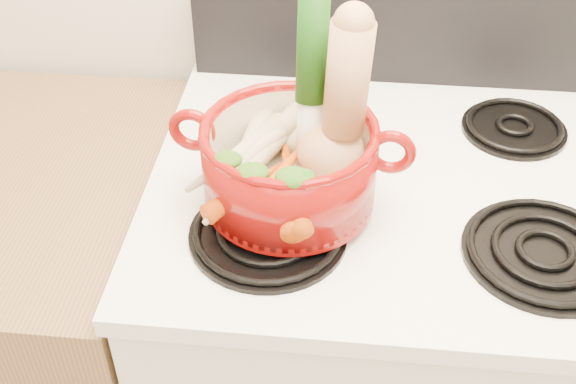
# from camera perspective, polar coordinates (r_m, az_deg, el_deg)

# --- Properties ---
(stove_body) EXTENTS (0.76, 0.65, 0.92)m
(stove_body) POSITION_cam_1_polar(r_m,az_deg,el_deg) (1.49, 7.03, -13.57)
(stove_body) COLOR silver
(stove_body) RESTS_ON floor
(cooktop) EXTENTS (0.78, 0.67, 0.03)m
(cooktop) POSITION_cam_1_polar(r_m,az_deg,el_deg) (1.15, 8.89, 0.75)
(cooktop) COLOR white
(cooktop) RESTS_ON stove_body
(control_backsplash) EXTENTS (0.76, 0.05, 0.18)m
(control_backsplash) POSITION_cam_1_polar(r_m,az_deg,el_deg) (1.34, 9.12, 12.33)
(control_backsplash) COLOR black
(control_backsplash) RESTS_ON cooktop
(burner_front_left) EXTENTS (0.22, 0.22, 0.02)m
(burner_front_left) POSITION_cam_1_polar(r_m,az_deg,el_deg) (1.01, -1.59, -3.17)
(burner_front_left) COLOR black
(burner_front_left) RESTS_ON cooktop
(burner_front_right) EXTENTS (0.22, 0.22, 0.02)m
(burner_front_right) POSITION_cam_1_polar(r_m,az_deg,el_deg) (1.05, 19.63, -4.44)
(burner_front_right) COLOR black
(burner_front_right) RESTS_ON cooktop
(burner_back_left) EXTENTS (0.17, 0.17, 0.02)m
(burner_back_left) POSITION_cam_1_polar(r_m,az_deg,el_deg) (1.25, 0.12, 6.22)
(burner_back_left) COLOR black
(burner_back_left) RESTS_ON cooktop
(burner_back_right) EXTENTS (0.17, 0.17, 0.02)m
(burner_back_right) POSITION_cam_1_polar(r_m,az_deg,el_deg) (1.27, 17.45, 4.97)
(burner_back_right) COLOR black
(burner_back_right) RESTS_ON cooktop
(dutch_oven) EXTENTS (0.27, 0.27, 0.12)m
(dutch_oven) POSITION_cam_1_polar(r_m,az_deg,el_deg) (1.02, 0.12, 2.20)
(dutch_oven) COLOR maroon
(dutch_oven) RESTS_ON burner_front_left
(pot_handle_left) EXTENTS (0.07, 0.02, 0.07)m
(pot_handle_left) POSITION_cam_1_polar(r_m,az_deg,el_deg) (1.02, -7.59, 4.90)
(pot_handle_left) COLOR maroon
(pot_handle_left) RESTS_ON dutch_oven
(pot_handle_right) EXTENTS (0.07, 0.02, 0.07)m
(pot_handle_right) POSITION_cam_1_polar(r_m,az_deg,el_deg) (0.98, 8.14, 3.17)
(pot_handle_right) COLOR maroon
(pot_handle_right) RESTS_ON dutch_oven
(squash) EXTENTS (0.12, 0.11, 0.25)m
(squash) POSITION_cam_1_polar(r_m,az_deg,el_deg) (0.98, 3.57, 6.88)
(squash) COLOR tan
(squash) RESTS_ON dutch_oven
(leek) EXTENTS (0.05, 0.08, 0.28)m
(leek) POSITION_cam_1_polar(r_m,az_deg,el_deg) (0.99, 1.82, 8.26)
(leek) COLOR silver
(leek) RESTS_ON dutch_oven
(ginger) EXTENTS (0.11, 0.10, 0.05)m
(ginger) POSITION_cam_1_polar(r_m,az_deg,el_deg) (1.09, 1.65, 4.30)
(ginger) COLOR tan
(ginger) RESTS_ON dutch_oven
(parsnip_0) EXTENTS (0.07, 0.22, 0.06)m
(parsnip_0) POSITION_cam_1_polar(r_m,az_deg,el_deg) (1.05, -2.47, 2.74)
(parsnip_0) COLOR beige
(parsnip_0) RESTS_ON dutch_oven
(parsnip_1) EXTENTS (0.13, 0.22, 0.06)m
(parsnip_1) POSITION_cam_1_polar(r_m,az_deg,el_deg) (1.02, -3.28, 1.84)
(parsnip_1) COLOR beige
(parsnip_1) RESTS_ON dutch_oven
(parsnip_2) EXTENTS (0.09, 0.21, 0.06)m
(parsnip_2) POSITION_cam_1_polar(r_m,az_deg,el_deg) (1.05, -3.22, 3.55)
(parsnip_2) COLOR beige
(parsnip_2) RESTS_ON dutch_oven
(parsnip_3) EXTENTS (0.15, 0.16, 0.05)m
(parsnip_3) POSITION_cam_1_polar(r_m,az_deg,el_deg) (1.03, -4.25, 2.90)
(parsnip_3) COLOR beige
(parsnip_3) RESTS_ON dutch_oven
(parsnip_4) EXTENTS (0.14, 0.19, 0.06)m
(parsnip_4) POSITION_cam_1_polar(r_m,az_deg,el_deg) (1.04, -1.98, 3.88)
(parsnip_4) COLOR beige
(parsnip_4) RESTS_ON dutch_oven
(carrot_0) EXTENTS (0.06, 0.18, 0.05)m
(carrot_0) POSITION_cam_1_polar(r_m,az_deg,el_deg) (0.99, 0.11, 0.18)
(carrot_0) COLOR #DC5D0B
(carrot_0) RESTS_ON dutch_oven
(carrot_1) EXTENTS (0.11, 0.13, 0.04)m
(carrot_1) POSITION_cam_1_polar(r_m,az_deg,el_deg) (0.99, -3.37, 0.11)
(carrot_1) COLOR #D4480A
(carrot_1) RESTS_ON dutch_oven
(carrot_2) EXTENTS (0.07, 0.16, 0.04)m
(carrot_2) POSITION_cam_1_polar(r_m,az_deg,el_deg) (0.98, 0.40, -0.03)
(carrot_2) COLOR #C65F09
(carrot_2) RESTS_ON dutch_oven
(carrot_3) EXTENTS (0.08, 0.15, 0.04)m
(carrot_3) POSITION_cam_1_polar(r_m,az_deg,el_deg) (0.99, -0.83, 0.95)
(carrot_3) COLOR #D3670A
(carrot_3) RESTS_ON dutch_oven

